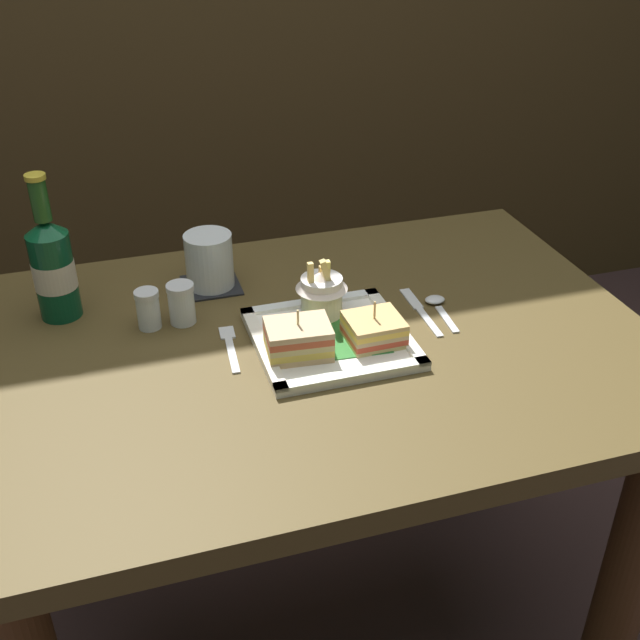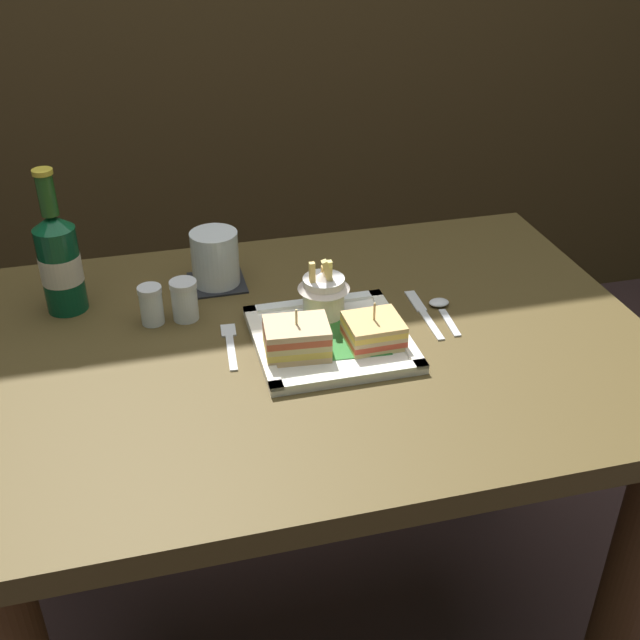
# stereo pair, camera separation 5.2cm
# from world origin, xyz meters

# --- Properties ---
(ground_plane) EXTENTS (6.00, 6.00, 0.00)m
(ground_plane) POSITION_xyz_m (0.00, 0.00, 0.00)
(ground_plane) COLOR #3E2B2A
(dining_table) EXTENTS (1.11, 0.77, 0.74)m
(dining_table) POSITION_xyz_m (0.00, 0.00, 0.58)
(dining_table) COLOR #4D3D1E
(dining_table) RESTS_ON ground_plane
(square_plate) EXTENTS (0.24, 0.24, 0.02)m
(square_plate) POSITION_xyz_m (0.03, -0.01, 0.75)
(square_plate) COLOR white
(square_plate) RESTS_ON dining_table
(sandwich_half_left) EXTENTS (0.10, 0.08, 0.08)m
(sandwich_half_left) POSITION_xyz_m (-0.03, -0.04, 0.78)
(sandwich_half_left) COLOR tan
(sandwich_half_left) RESTS_ON square_plate
(sandwich_half_right) EXTENTS (0.09, 0.08, 0.07)m
(sandwich_half_right) POSITION_xyz_m (0.09, -0.04, 0.77)
(sandwich_half_right) COLOR tan
(sandwich_half_right) RESTS_ON square_plate
(fries_cup) EXTENTS (0.09, 0.09, 0.11)m
(fries_cup) POSITION_xyz_m (0.04, 0.06, 0.80)
(fries_cup) COLOR silver
(fries_cup) RESTS_ON square_plate
(beer_bottle) EXTENTS (0.07, 0.07, 0.25)m
(beer_bottle) POSITION_xyz_m (-0.38, 0.20, 0.84)
(beer_bottle) COLOR #0A4226
(beer_bottle) RESTS_ON dining_table
(drink_coaster) EXTENTS (0.10, 0.10, 0.00)m
(drink_coaster) POSITION_xyz_m (-0.12, 0.23, 0.75)
(drink_coaster) COLOR black
(drink_coaster) RESTS_ON dining_table
(water_glass) EXTENTS (0.08, 0.08, 0.10)m
(water_glass) POSITION_xyz_m (-0.12, 0.23, 0.79)
(water_glass) COLOR silver
(water_glass) RESTS_ON dining_table
(fork) EXTENTS (0.03, 0.13, 0.00)m
(fork) POSITION_xyz_m (-0.13, 0.02, 0.75)
(fork) COLOR silver
(fork) RESTS_ON dining_table
(knife) EXTENTS (0.02, 0.16, 0.00)m
(knife) POSITION_xyz_m (0.21, 0.04, 0.75)
(knife) COLOR silver
(knife) RESTS_ON dining_table
(spoon) EXTENTS (0.04, 0.12, 0.01)m
(spoon) POSITION_xyz_m (0.24, 0.04, 0.75)
(spoon) COLOR silver
(spoon) RESTS_ON dining_table
(salt_shaker) EXTENTS (0.04, 0.04, 0.07)m
(salt_shaker) POSITION_xyz_m (-0.24, 0.12, 0.77)
(salt_shaker) COLOR silver
(salt_shaker) RESTS_ON dining_table
(pepper_shaker) EXTENTS (0.05, 0.05, 0.07)m
(pepper_shaker) POSITION_xyz_m (-0.18, 0.12, 0.78)
(pepper_shaker) COLOR silver
(pepper_shaker) RESTS_ON dining_table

